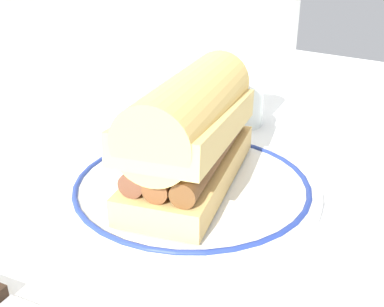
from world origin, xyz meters
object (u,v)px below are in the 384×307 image
(plate, at_px, (192,186))
(butter_knife, at_px, (10,305))
(sausage_sandwich, at_px, (192,129))
(drinking_glass, at_px, (241,97))

(plate, bearing_deg, butter_knife, -177.59)
(plate, bearing_deg, sausage_sandwich, 0.00)
(plate, distance_m, sausage_sandwich, 0.06)
(drinking_glass, bearing_deg, butter_knife, -168.12)
(sausage_sandwich, relative_size, drinking_glass, 2.35)
(sausage_sandwich, bearing_deg, plate, 158.41)
(drinking_glass, relative_size, butter_knife, 0.61)
(plate, relative_size, butter_knife, 1.67)
(sausage_sandwich, distance_m, drinking_glass, 0.22)
(drinking_glass, xyz_separation_m, butter_knife, (-0.41, -0.09, -0.04))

